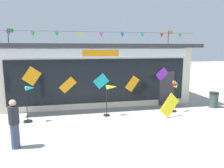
% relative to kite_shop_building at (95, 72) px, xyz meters
% --- Properties ---
extents(ground_plane, '(80.00, 80.00, 0.00)m').
position_rel_kite_shop_building_xyz_m(ground_plane, '(-0.10, -6.39, -1.80)').
color(ground_plane, '#9E9B99').
extents(kite_shop_building, '(11.27, 5.97, 4.54)m').
position_rel_kite_shop_building_xyz_m(kite_shop_building, '(0.00, 0.00, 0.00)').
color(kite_shop_building, beige).
rests_on(kite_shop_building, ground_plane).
extents(wind_spinner_far_left, '(0.59, 0.38, 1.68)m').
position_rel_kite_shop_building_xyz_m(wind_spinner_far_left, '(-3.52, -4.02, -0.75)').
color(wind_spinner_far_left, black).
rests_on(wind_spinner_far_left, ground_plane).
extents(wind_spinner_left, '(0.70, 0.31, 1.57)m').
position_rel_kite_shop_building_xyz_m(wind_spinner_left, '(0.26, -3.89, -0.62)').
color(wind_spinner_left, black).
rests_on(wind_spinner_left, ground_plane).
extents(wind_spinner_center_left, '(0.40, 0.33, 1.69)m').
position_rel_kite_shop_building_xyz_m(wind_spinner_center_left, '(3.66, -3.96, -0.69)').
color(wind_spinner_center_left, black).
rests_on(wind_spinner_center_left, ground_plane).
extents(person_near_camera, '(0.34, 0.34, 1.68)m').
position_rel_kite_shop_building_xyz_m(person_near_camera, '(-3.56, -6.65, -0.95)').
color(person_near_camera, '#333D56').
rests_on(person_near_camera, ground_plane).
extents(trash_bin, '(0.52, 0.52, 0.88)m').
position_rel_kite_shop_building_xyz_m(trash_bin, '(6.31, -3.63, -1.36)').
color(trash_bin, '#2D4238').
rests_on(trash_bin, ground_plane).
extents(display_kite_on_ground, '(1.17, 0.39, 1.17)m').
position_rel_kite_shop_building_xyz_m(display_kite_on_ground, '(3.03, -4.71, -1.22)').
color(display_kite_on_ground, yellow).
rests_on(display_kite_on_ground, ground_plane).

